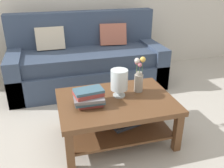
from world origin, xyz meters
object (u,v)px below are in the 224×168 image
Objects in this scene: coffee_table at (116,110)px; couch at (87,62)px; glass_hurricane_vase at (119,81)px; flower_pitcher at (139,77)px; book_stack_main at (89,97)px.

couch is at bearing 91.93° from coffee_table.
glass_hurricane_vase is (0.09, -1.33, 0.25)m from couch.
book_stack_main is at bearing -165.66° from flower_pitcher.
coffee_table is 3.88× the size of book_stack_main.
glass_hurricane_vase is at bearing -167.59° from flower_pitcher.
coffee_table is 0.30m from glass_hurricane_vase.
couch is 1.40m from coffee_table.
glass_hurricane_vase is at bearing -85.97° from couch.
book_stack_main is 0.35m from glass_hurricane_vase.
coffee_table is at bearing -125.40° from glass_hurricane_vase.
coffee_table is at bearing -157.08° from flower_pitcher.
couch is 1.36m from glass_hurricane_vase.
flower_pitcher reaches higher than coffee_table.
book_stack_main is 0.78× the size of flower_pitcher.
flower_pitcher is at bearing 14.34° from book_stack_main.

